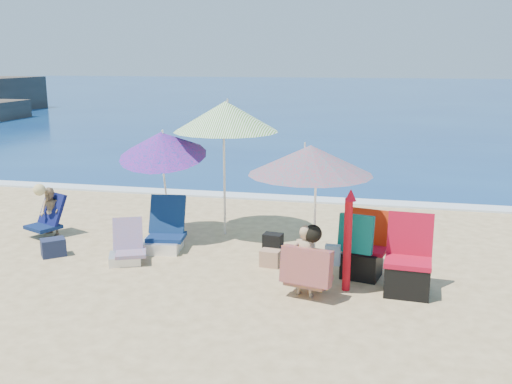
% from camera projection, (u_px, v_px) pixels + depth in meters
% --- Properties ---
extents(ground, '(120.00, 120.00, 0.00)m').
position_uv_depth(ground, '(262.00, 292.00, 7.57)').
color(ground, '#D8BC84').
rests_on(ground, ground).
extents(sea, '(120.00, 80.00, 0.12)m').
position_uv_depth(sea, '(369.00, 94.00, 50.37)').
color(sea, navy).
rests_on(sea, ground).
extents(foam, '(120.00, 0.50, 0.04)m').
position_uv_depth(foam, '(311.00, 199.00, 12.42)').
color(foam, white).
rests_on(foam, ground).
extents(umbrella_turquoise, '(2.11, 2.11, 1.90)m').
position_uv_depth(umbrella_turquoise, '(310.00, 160.00, 7.62)').
color(umbrella_turquoise, white).
rests_on(umbrella_turquoise, ground).
extents(umbrella_striped, '(1.80, 1.80, 2.34)m').
position_uv_depth(umbrella_striped, '(226.00, 116.00, 9.57)').
color(umbrella_striped, silver).
rests_on(umbrella_striped, ground).
extents(umbrella_blue, '(1.55, 1.61, 1.97)m').
position_uv_depth(umbrella_blue, '(162.00, 144.00, 9.42)').
color(umbrella_blue, white).
rests_on(umbrella_blue, ground).
extents(furled_umbrella, '(0.16, 0.16, 1.37)m').
position_uv_depth(furled_umbrella, '(348.00, 235.00, 7.46)').
color(furled_umbrella, red).
rests_on(furled_umbrella, ground).
extents(chair_navy, '(0.69, 0.84, 0.82)m').
position_uv_depth(chair_navy, '(164.00, 236.00, 9.21)').
color(chair_navy, '#0E234F').
rests_on(chair_navy, ground).
extents(chair_rainbow, '(0.67, 0.68, 0.63)m').
position_uv_depth(chair_rainbow, '(127.00, 251.00, 8.64)').
color(chair_rainbow, '#CB4747').
rests_on(chair_rainbow, ground).
extents(camp_chair_left, '(0.62, 0.63, 1.02)m').
position_uv_depth(camp_chair_left, '(408.00, 270.00, 7.47)').
color(camp_chair_left, '#B50C27').
rests_on(camp_chair_left, ground).
extents(camp_chair_right, '(0.86, 0.81, 0.96)m').
position_uv_depth(camp_chair_right, '(361.00, 253.00, 8.00)').
color(camp_chair_right, '#B40C22').
rests_on(camp_chair_right, ground).
extents(person_center, '(0.69, 0.65, 0.95)m').
position_uv_depth(person_center, '(306.00, 262.00, 7.31)').
color(person_center, tan).
rests_on(person_center, ground).
extents(person_left, '(0.69, 0.74, 0.93)m').
position_uv_depth(person_left, '(49.00, 212.00, 9.88)').
color(person_left, tan).
rests_on(person_left, ground).
extents(bag_navy_a, '(0.43, 0.42, 0.27)m').
position_uv_depth(bag_navy_a, '(53.00, 247.00, 8.91)').
color(bag_navy_a, '#1B223D').
rests_on(bag_navy_a, ground).
extents(bag_black_a, '(0.33, 0.26, 0.22)m').
position_uv_depth(bag_black_a, '(273.00, 240.00, 9.34)').
color(bag_black_a, black).
rests_on(bag_black_a, ground).
extents(bag_tan, '(0.31, 0.24, 0.25)m').
position_uv_depth(bag_tan, '(270.00, 258.00, 8.47)').
color(bag_tan, '#A87C60').
rests_on(bag_tan, ground).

